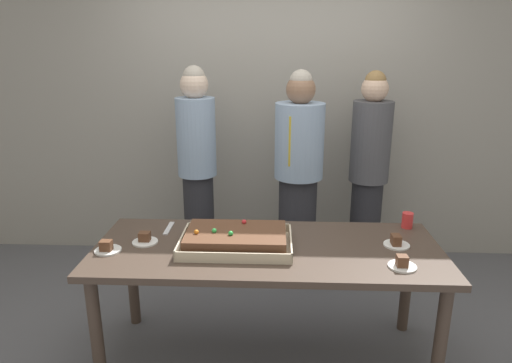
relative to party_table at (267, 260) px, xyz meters
name	(u,v)px	position (x,y,z in m)	size (l,w,h in m)	color
ground_plane	(266,355)	(0.00, 0.00, -0.66)	(12.00, 12.00, 0.00)	#5B5B60
interior_back_panel	(271,89)	(0.00, 1.60, 0.84)	(8.00, 0.12, 3.00)	#9E998E
party_table	(267,260)	(0.00, 0.00, 0.00)	(2.01, 0.80, 0.75)	#47382D
sheet_cake	(236,239)	(-0.18, -0.01, 0.13)	(0.64, 0.43, 0.12)	beige
plated_slice_near_left	(402,264)	(0.71, -0.23, 0.11)	(0.15, 0.15, 0.07)	white
plated_slice_near_right	(107,248)	(-0.91, -0.10, 0.11)	(0.15, 0.15, 0.07)	white
plated_slice_far_left	(145,240)	(-0.73, 0.03, 0.10)	(0.15, 0.15, 0.06)	white
plated_slice_far_right	(396,242)	(0.75, 0.04, 0.11)	(0.15, 0.15, 0.07)	white
drink_cup_nearest	(407,220)	(0.89, 0.33, 0.14)	(0.07, 0.07, 0.10)	red
cake_server_utensil	(169,228)	(-0.63, 0.24, 0.09)	(0.03, 0.20, 0.01)	silver
person_serving_front	(197,168)	(-0.59, 1.09, 0.26)	(0.31, 0.31, 1.72)	#28282D
person_green_shirt_behind	(298,178)	(0.22, 0.99, 0.22)	(0.38, 0.38, 1.70)	#28282D
person_striped_tie_right	(369,172)	(0.80, 1.15, 0.23)	(0.31, 0.31, 1.69)	#28282D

